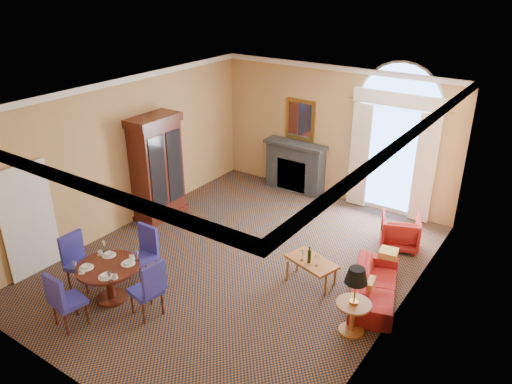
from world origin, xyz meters
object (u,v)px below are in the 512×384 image
Objects in this scene: dining_table at (109,274)px; side_table at (355,293)px; armoire at (157,169)px; sofa at (375,285)px; coffee_table at (311,262)px; armchair at (400,232)px.

dining_table is 0.93× the size of side_table.
dining_table is (1.57, -2.79, -0.62)m from armoire.
side_table is at bearing 165.40° from sofa.
armoire is 4.23m from coffee_table.
armchair is 0.74× the size of coffee_table.
armoire is 1.30× the size of sofa.
dining_table is at bearing -120.87° from coffee_table.
sofa is (3.70, 2.57, -0.24)m from dining_table.
coffee_table is at bearing -5.90° from armoire.
armchair is (3.44, 4.49, -0.16)m from dining_table.
armoire reaches higher than armchair.
armoire is at bearing -2.81° from armchair.
coffee_table is at bearing 42.44° from dining_table.
armoire is 3.10× the size of armchair.
armoire is 2.05× the size of side_table.
coffee_table is 0.89× the size of side_table.
coffee_table reaches higher than sofa.
armchair is 2.98m from side_table.
armoire reaches higher than dining_table.
sofa is at bearing 27.63° from coffee_table.
dining_table is 5.66m from armchair.
coffee_table is at bearing 46.42° from armchair.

